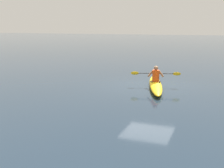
% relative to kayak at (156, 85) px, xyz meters
% --- Properties ---
extents(ground_plane, '(160.00, 160.00, 0.00)m').
position_rel_kayak_xyz_m(ground_plane, '(0.41, -0.27, -0.16)').
color(ground_plane, '#1E2D3D').
extents(kayak, '(1.82, 4.72, 0.31)m').
position_rel_kayak_xyz_m(kayak, '(0.00, 0.00, 0.00)').
color(kayak, '#EAB214').
rests_on(kayak, ground).
extents(kayaker, '(2.40, 0.72, 0.78)m').
position_rel_kayak_xyz_m(kayaker, '(0.02, -0.08, 0.49)').
color(kayaker, '#E04C14').
rests_on(kayaker, kayak).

